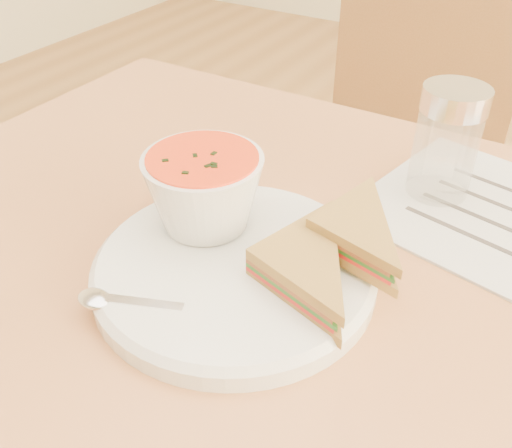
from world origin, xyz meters
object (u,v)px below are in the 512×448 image
Objects in this scene: soup_bowl at (205,194)px; plate at (234,270)px; condiment_shaker at (446,144)px; chair_far at (381,202)px.

plate is at bearing -30.93° from soup_bowl.
soup_bowl is at bearing -129.45° from condiment_shaker.
condiment_shaker is (0.16, 0.20, 0.01)m from soup_bowl.
chair_far is at bearing 96.34° from plate.
soup_bowl is at bearing 149.07° from plate.
plate is at bearing 94.81° from chair_far.
plate is at bearing -115.99° from condiment_shaker.
chair_far is at bearing 92.01° from soup_bowl.
chair_far is 3.41× the size of plate.
soup_bowl reaches higher than plate.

